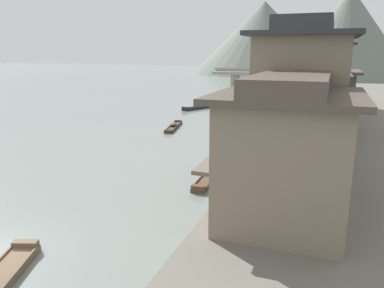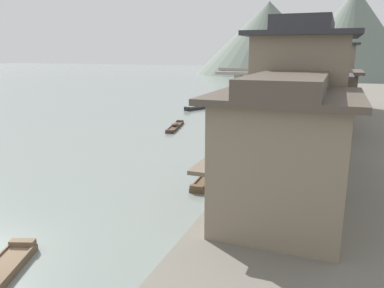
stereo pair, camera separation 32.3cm
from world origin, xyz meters
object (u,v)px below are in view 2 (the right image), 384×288
Objects in this scene: boat_midriver_drifting at (237,145)px; stone_bridge at (272,77)px; boat_upstream_distant at (260,127)px; house_waterfront_tall at (309,106)px; boat_moored_nearest at (200,108)px; house_waterfront_narrow at (320,98)px; boat_moored_far at (283,107)px; boat_moored_second at (253,109)px; boat_midriver_upstream at (175,126)px; house_waterfront_second at (300,101)px; house_waterfront_far at (316,90)px; house_waterfront_end at (327,74)px; house_waterfront_nearest at (283,151)px; boat_moored_third at (209,176)px.

stone_bridge reaches higher than boat_midriver_drifting.
house_waterfront_tall reaches higher than boat_upstream_distant.
boat_moored_nearest is 21.34m from house_waterfront_narrow.
boat_moored_second is at bearing -139.43° from boat_moored_far.
boat_midriver_upstream is 19.55m from house_waterfront_second.
boat_upstream_distant is at bearing -133.28° from house_waterfront_far.
stone_bridge is (-10.77, 24.12, -2.13)m from house_waterfront_end.
boat_moored_nearest is 0.23× the size of stone_bridge.
house_waterfront_tall is 0.76× the size of house_waterfront_far.
stone_bridge is at bearing 93.72° from boat_moored_second.
stone_bridge is (3.41, 39.82, 2.73)m from boat_midriver_upstream.
boat_midriver_drifting is at bearing -34.09° from boat_midriver_upstream.
house_waterfront_nearest is 27.96m from house_waterfront_far.
house_waterfront_far reaches higher than boat_midriver_drifting.
boat_moored_second is at bearing 103.79° from house_waterfront_nearest.
boat_moored_second is 13.12m from boat_upstream_distant.
boat_upstream_distant is (0.40, 8.11, 0.07)m from boat_midriver_drifting.
boat_moored_third is at bearing -121.92° from house_waterfront_tall.
boat_moored_nearest is 0.60× the size of house_waterfront_end.
house_waterfront_narrow is 41.08m from stone_bridge.
house_waterfront_far is 0.92× the size of house_waterfront_end.
house_waterfront_second is at bearing 10.18° from boat_moored_third.
house_waterfront_end is at bearing 83.93° from house_waterfront_far.
boat_moored_second is at bearing -177.73° from house_waterfront_end.
house_waterfront_end reaches higher than house_waterfront_narrow.
stone_bridge is (-10.26, 45.56, -0.84)m from house_waterfront_tall.
boat_moored_nearest is 0.85× the size of house_waterfront_tall.
house_waterfront_far is at bearing 68.27° from boat_midriver_drifting.
house_waterfront_tall is 13.63m from house_waterfront_far.
house_waterfront_far reaches higher than boat_moored_third.
boat_midriver_drifting is at bearing -137.38° from house_waterfront_narrow.
boat_midriver_upstream is 14.58m from house_waterfront_narrow.
boat_moored_nearest is 0.76× the size of house_waterfront_narrow.
house_waterfront_tall is at bearing -88.65° from house_waterfront_far.
boat_upstream_distant is at bearing -113.80° from house_waterfront_end.
house_waterfront_second is (15.71, -26.72, 4.86)m from boat_moored_nearest.
house_waterfront_narrow is (16.22, -13.40, 3.57)m from boat_moored_nearest.
boat_moored_third is at bearing -87.07° from boat_midriver_drifting.
house_waterfront_second is at bearing -90.34° from house_waterfront_tall.
boat_moored_third is (3.47, -29.41, -0.04)m from boat_moored_second.
house_waterfront_end is at bearing 47.90° from boat_midriver_upstream.
boat_moored_far is at bearing -76.45° from stone_bridge.
boat_moored_second is at bearing 98.30° from boat_midriver_drifting.
boat_moored_far is at bearing 114.45° from house_waterfront_far.
boat_moored_nearest is 0.90× the size of boat_midriver_upstream.
stone_bridge reaches higher than boat_moored_third.
house_waterfront_end is (0.04, 15.52, 1.29)m from house_waterfront_narrow.
boat_moored_far is at bearing 88.71° from boat_midriver_drifting.
stone_bridge is at bearing 114.06° from house_waterfront_end.
house_waterfront_second is at bearing -91.10° from house_waterfront_end.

